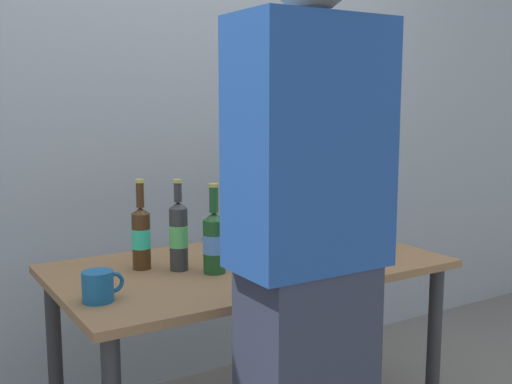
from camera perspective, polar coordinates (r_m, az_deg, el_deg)
name	(u,v)px	position (r m, az deg, el deg)	size (l,w,h in m)	color
desk	(249,287)	(2.22, -0.66, -8.75)	(1.34, 0.75, 0.71)	olive
laptop	(333,233)	(2.46, 7.15, -3.79)	(0.41, 0.40, 0.21)	black
beer_bottle_dark	(214,240)	(2.04, -3.89, -4.50)	(0.08, 0.08, 0.30)	#1E5123
beer_bottle_brown	(141,236)	(2.12, -10.59, -3.99)	(0.06, 0.06, 0.31)	#472B14
beer_bottle_green	(179,234)	(2.08, -7.18, -3.89)	(0.06, 0.06, 0.31)	#333333
person_figure	(308,255)	(1.60, 4.85, -5.85)	(0.39, 0.29, 1.73)	#2D3347
coffee_mug	(99,286)	(1.83, -14.36, -8.45)	(0.12, 0.09, 0.09)	#19598C
back_wall	(163,96)	(2.77, -8.58, 8.78)	(6.00, 0.10, 2.60)	#99A3AD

